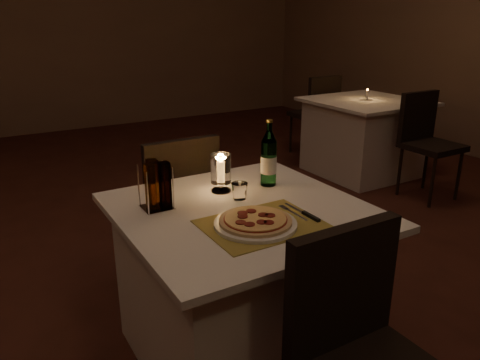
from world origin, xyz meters
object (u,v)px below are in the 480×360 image
neighbor_table_right (363,137)px  plate (255,224)px  chair_far (177,197)px  water_bottle (269,159)px  main_table (242,284)px  chair_near (361,342)px  hurricane_candle (221,170)px  pizza (255,220)px  tumbler (239,191)px

neighbor_table_right → plate: bearing=-142.6°
chair_far → water_bottle: water_bottle is taller
main_table → plate: (-0.05, -0.18, 0.38)m
water_bottle → chair_far: bearing=115.9°
chair_near → neighbor_table_right: chair_near is taller
chair_near → hurricane_candle: (0.02, 0.94, 0.30)m
main_table → pizza: pizza is taller
hurricane_candle → neighbor_table_right: 2.87m
chair_far → tumbler: size_ratio=12.21×
water_bottle → neighbor_table_right: bearing=35.1°
chair_far → water_bottle: bearing=-64.1°
main_table → tumbler: size_ratio=13.57×
plate → neighbor_table_right: 3.14m
main_table → chair_far: 0.74m
chair_far → pizza: chair_far is taller
hurricane_candle → pizza: bearing=-99.7°
pizza → tumbler: 0.29m
pizza → tumbler: (0.09, 0.28, 0.01)m
pizza → hurricane_candle: bearing=80.3°
tumbler → neighbor_table_right: (2.38, 1.61, -0.40)m
tumbler → plate: bearing=-108.7°
pizza → chair_far: bearing=86.8°
main_table → pizza: bearing=-105.6°
water_bottle → neighbor_table_right: (2.17, 1.53, -0.49)m
chair_near → pizza: chair_near is taller
tumbler → hurricane_candle: hurricane_candle is taller
plate → water_bottle: bearing=50.2°
pizza → water_bottle: bearing=50.2°
tumbler → pizza: bearing=-108.7°
chair_near → plate: 0.57m
chair_near → pizza: bearing=95.4°
plate → water_bottle: size_ratio=1.01×
water_bottle → hurricane_candle: (-0.24, 0.03, -0.02)m
main_table → pizza: (-0.05, -0.18, 0.39)m
chair_far → pizza: 0.92m
tumbler → water_bottle: 0.25m
hurricane_candle → tumbler: bearing=-78.0°
pizza → plate: bearing=22.7°
chair_near → chair_far: size_ratio=1.00×
chair_near → chair_far: 1.43m
water_bottle → neighbor_table_right: water_bottle is taller
water_bottle → hurricane_candle: size_ratio=1.77×
chair_near → tumbler: chair_near is taller
main_table → tumbler: 0.42m
chair_near → pizza: 0.58m
water_bottle → hurricane_candle: bearing=171.8°
main_table → neighbor_table_right: bearing=35.2°
chair_near → water_bottle: (0.26, 0.90, 0.32)m
tumbler → water_bottle: bearing=22.7°
pizza → tumbler: tumbler is taller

